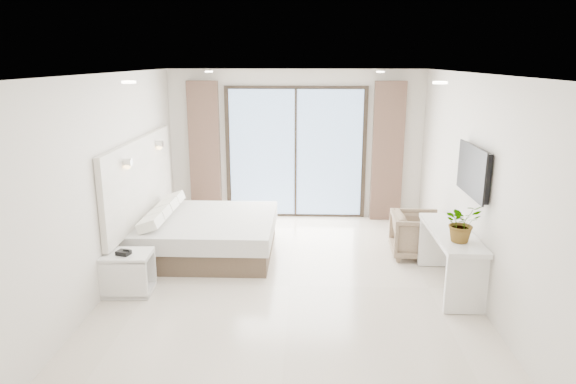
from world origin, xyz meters
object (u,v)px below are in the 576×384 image
at_px(nightstand, 128,273).
at_px(armchair, 417,233).
at_px(console_desk, 451,247).
at_px(bed, 206,234).

height_order(nightstand, armchair, armchair).
relative_size(nightstand, console_desk, 0.38).
bearing_deg(armchair, console_desk, -167.85).
bearing_deg(nightstand, bed, 60.60).
height_order(bed, console_desk, console_desk).
xyz_separation_m(nightstand, console_desk, (4.06, 0.30, 0.30)).
distance_m(console_desk, armchair, 1.13).
xyz_separation_m(console_desk, armchair, (-0.19, 1.10, -0.20)).
distance_m(bed, nightstand, 1.58).
distance_m(nightstand, armchair, 4.12).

